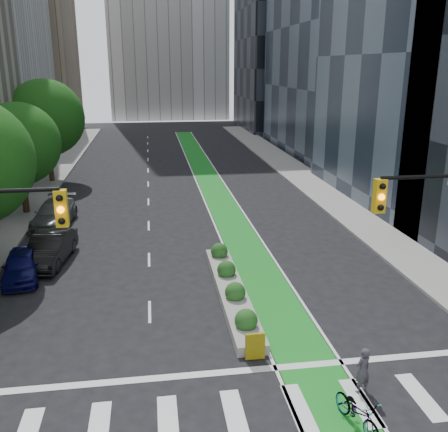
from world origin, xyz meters
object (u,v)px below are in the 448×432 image
object	(u,v)px
median_planter	(231,288)
parked_car_left_mid	(50,249)
parked_car_left_far	(54,214)
cyclist	(363,370)
bicycle	(357,411)
parked_car_left_near	(21,266)

from	to	relation	value
median_planter	parked_car_left_mid	xyz separation A→B (m)	(-8.85, 5.28, 0.43)
parked_car_left_mid	median_planter	bearing A→B (deg)	-23.38
parked_car_left_mid	parked_car_left_far	size ratio (longest dim) A/B	0.90
cyclist	bicycle	bearing A→B (deg)	41.63
cyclist	parked_car_left_far	distance (m)	23.34
cyclist	parked_car_left_mid	world-z (taller)	parked_car_left_mid
median_planter	parked_car_left_mid	distance (m)	10.31
parked_car_left_near	parked_car_left_mid	size ratio (longest dim) A/B	0.84
parked_car_left_far	parked_car_left_near	bearing A→B (deg)	-87.21
cyclist	parked_car_left_mid	xyz separation A→B (m)	(-11.85, 12.81, 0.01)
bicycle	parked_car_left_far	distance (m)	24.22
parked_car_left_near	parked_car_left_far	size ratio (longest dim) A/B	0.76
median_planter	bicycle	world-z (taller)	median_planter
parked_car_left_mid	parked_car_left_far	xyz separation A→B (m)	(-0.91, 6.73, -0.02)
bicycle	parked_car_left_far	xyz separation A→B (m)	(-11.97, 21.05, 0.26)
parked_car_left_near	parked_car_left_far	distance (m)	8.68
median_planter	parked_car_left_near	size ratio (longest dim) A/B	2.49
cyclist	parked_car_left_near	world-z (taller)	cyclist
cyclist	parked_car_left_near	size ratio (longest dim) A/B	0.39
parked_car_left_far	bicycle	bearing A→B (deg)	-56.94
parked_car_left_mid	bicycle	bearing A→B (deg)	-44.86
bicycle	parked_car_left_mid	bearing A→B (deg)	113.23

